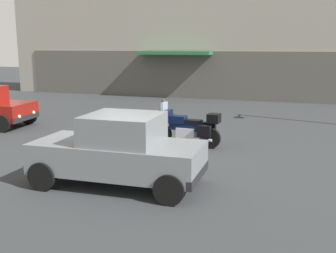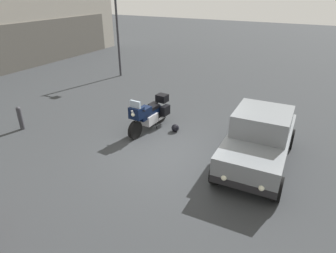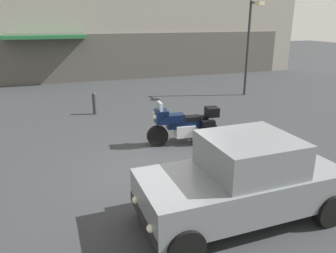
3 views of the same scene
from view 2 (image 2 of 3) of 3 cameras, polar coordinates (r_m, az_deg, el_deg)
The scene contains 6 objects.
ground_plane at distance 9.13m, azimuth 0.81°, elevation -5.72°, with size 80.00×80.00×0.00m, color #2D3033.
motorcycle at distance 10.54m, azimuth -3.71°, elevation 2.55°, with size 2.26×0.79×1.36m.
helmet at distance 10.54m, azimuth 1.43°, elevation -0.29°, with size 0.28×0.28×0.28m, color black.
car_hatchback_near at distance 8.79m, azimuth 17.52°, elevation -2.32°, with size 3.92×1.88×1.64m.
streetlamp_curbside at distance 17.10m, azimuth -9.53°, elevation 18.65°, with size 0.28×0.94×4.45m.
bollard_curbside at distance 11.88m, azimuth -27.10°, elevation 1.60°, with size 0.16×0.16×0.89m.
Camera 2 is at (-6.92, -3.56, 4.78)m, focal length 30.97 mm.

